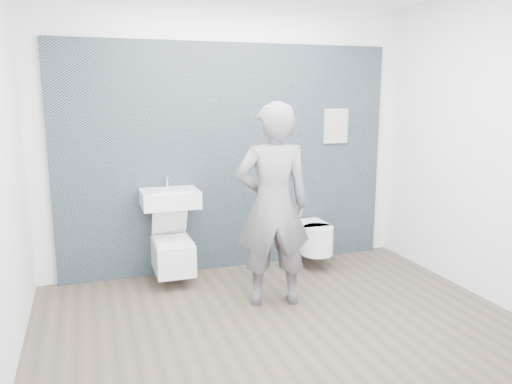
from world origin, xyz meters
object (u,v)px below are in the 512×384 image
object	(u,v)px
toilet_rounded	(313,238)
visitor	(273,206)
washbasin	(170,198)
toilet_square	(173,253)

from	to	relation	value
toilet_rounded	visitor	bearing A→B (deg)	-135.13
washbasin	toilet_rounded	xyz separation A→B (m)	(1.54, -0.08, -0.54)
toilet_square	toilet_rounded	bearing A→B (deg)	-0.87
toilet_square	washbasin	bearing A→B (deg)	90.00
toilet_rounded	visitor	xyz separation A→B (m)	(-0.76, -0.76, 0.58)
washbasin	toilet_square	size ratio (longest dim) A/B	0.82
toilet_rounded	visitor	size ratio (longest dim) A/B	0.32
toilet_rounded	visitor	distance (m)	1.22
toilet_square	toilet_rounded	distance (m)	1.54
washbasin	toilet_square	world-z (taller)	washbasin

